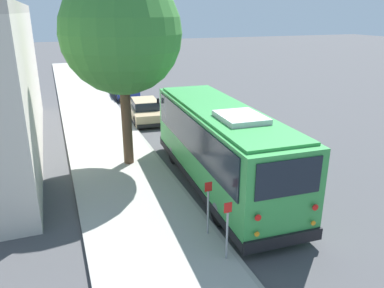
{
  "coord_description": "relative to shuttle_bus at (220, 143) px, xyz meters",
  "views": [
    {
      "loc": [
        -11.13,
        5.66,
        6.38
      ],
      "look_at": [
        2.25,
        0.62,
        1.3
      ],
      "focal_mm": 35.0,
      "sensor_mm": 36.0,
      "label": 1
    }
  ],
  "objects": [
    {
      "name": "parked_sedan_white",
      "position": [
        23.14,
        0.4,
        -1.15
      ],
      "size": [
        4.28,
        1.78,
        1.27
      ],
      "rotation": [
        0.0,
        0.0,
        -0.01
      ],
      "color": "silver",
      "rests_on": "ground"
    },
    {
      "name": "parked_sedan_blue",
      "position": [
        17.12,
        0.28,
        -1.15
      ],
      "size": [
        4.33,
        1.9,
        1.27
      ],
      "rotation": [
        0.0,
        0.0,
        -0.06
      ],
      "color": "navy",
      "rests_on": "ground"
    },
    {
      "name": "sidewalk_slab",
      "position": [
        -0.83,
        3.45,
        -1.66
      ],
      "size": [
        80.0,
        3.73,
        0.15
      ],
      "primitive_type": "cube",
      "color": "#A3A099",
      "rests_on": "ground"
    },
    {
      "name": "parked_sedan_silver",
      "position": [
        28.96,
        0.52,
        -1.16
      ],
      "size": [
        4.24,
        1.76,
        1.26
      ],
      "rotation": [
        0.0,
        0.0,
        -0.02
      ],
      "color": "#A8AAAF",
      "rests_on": "ground"
    },
    {
      "name": "sign_post_near",
      "position": [
        -4.41,
        1.82,
        -0.73
      ],
      "size": [
        0.06,
        0.22,
        1.66
      ],
      "color": "gray",
      "rests_on": "sidewalk_slab"
    },
    {
      "name": "ground_plane",
      "position": [
        -0.83,
        -0.02,
        -1.74
      ],
      "size": [
        160.0,
        160.0,
        0.0
      ],
      "primitive_type": "plane",
      "color": "#474749"
    },
    {
      "name": "shuttle_bus",
      "position": [
        0.0,
        0.0,
        0.0
      ],
      "size": [
        9.55,
        2.86,
        3.25
      ],
      "rotation": [
        0.0,
        0.0,
        -0.04
      ],
      "color": "green",
      "rests_on": "ground"
    },
    {
      "name": "parked_sedan_tan",
      "position": [
        10.07,
        0.45,
        -1.12
      ],
      "size": [
        4.67,
        2.04,
        1.32
      ],
      "rotation": [
        0.0,
        0.0,
        -0.08
      ],
      "color": "tan",
      "rests_on": "ground"
    },
    {
      "name": "lane_stripe_mid",
      "position": [
        -0.71,
        -3.05,
        -1.73
      ],
      "size": [
        2.4,
        0.14,
        0.01
      ],
      "primitive_type": "cube",
      "color": "silver",
      "rests_on": "ground"
    },
    {
      "name": "curb_strip",
      "position": [
        -0.83,
        1.52,
        -1.66
      ],
      "size": [
        80.0,
        0.14,
        0.15
      ],
      "primitive_type": "cube",
      "color": "gray",
      "rests_on": "ground"
    },
    {
      "name": "street_tree",
      "position": [
        3.31,
        2.88,
        4.15
      ],
      "size": [
        4.76,
        4.76,
        8.52
      ],
      "color": "brown",
      "rests_on": "sidewalk_slab"
    },
    {
      "name": "sign_post_far",
      "position": [
        -3.14,
        1.82,
        -0.73
      ],
      "size": [
        0.06,
        0.22,
        1.67
      ],
      "color": "gray",
      "rests_on": "sidewalk_slab"
    },
    {
      "name": "lane_stripe_ahead",
      "position": [
        5.29,
        -3.05,
        -1.73
      ],
      "size": [
        2.4,
        0.14,
        0.01
      ],
      "primitive_type": "cube",
      "color": "silver",
      "rests_on": "ground"
    }
  ]
}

